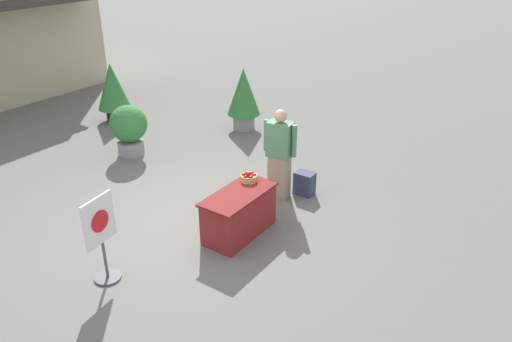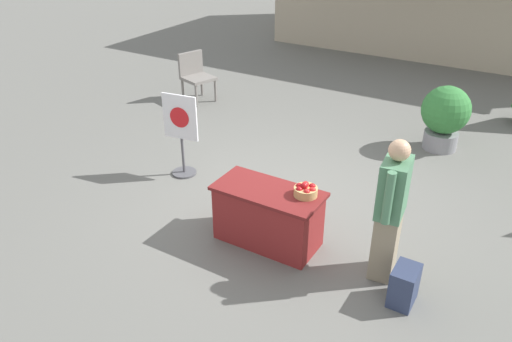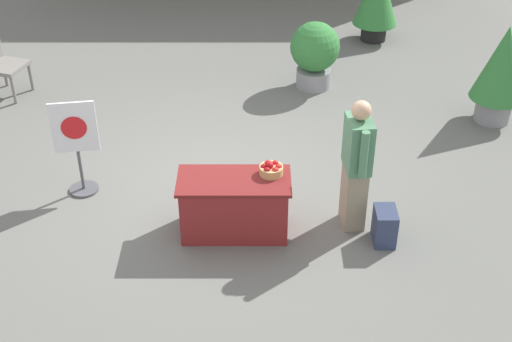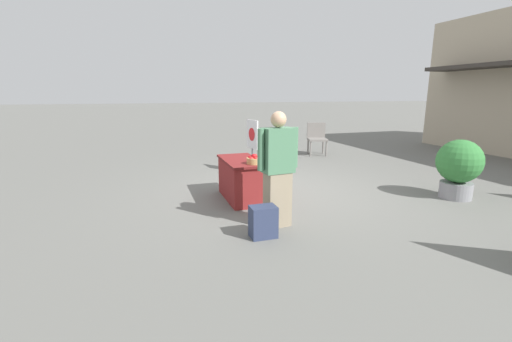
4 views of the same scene
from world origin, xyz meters
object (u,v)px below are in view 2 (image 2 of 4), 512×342
object	(u,v)px
display_table	(268,216)
person_visitor	(390,210)
potted_plant_near_left	(445,115)
patio_chair	(195,74)
backpack	(404,286)
poster_board	(181,133)
apple_basket	(306,190)

from	to	relation	value
display_table	person_visitor	distance (m)	1.44
person_visitor	potted_plant_near_left	distance (m)	3.54
display_table	patio_chair	world-z (taller)	patio_chair
backpack	poster_board	distance (m)	3.75
backpack	poster_board	bearing A→B (deg)	164.54
person_visitor	patio_chair	world-z (taller)	person_visitor
display_table	backpack	size ratio (longest dim) A/B	3.01
display_table	patio_chair	xyz separation A→B (m)	(-3.64, 3.42, 0.19)
potted_plant_near_left	apple_basket	bearing A→B (deg)	-101.70
backpack	person_visitor	bearing A→B (deg)	134.96
apple_basket	potted_plant_near_left	bearing A→B (deg)	78.30
poster_board	display_table	bearing A→B (deg)	58.72
person_visitor	potted_plant_near_left	bearing A→B (deg)	-92.40
apple_basket	person_visitor	distance (m)	0.95
potted_plant_near_left	poster_board	bearing A→B (deg)	-136.88
backpack	potted_plant_near_left	distance (m)	3.91
display_table	potted_plant_near_left	distance (m)	3.85
potted_plant_near_left	backpack	bearing A→B (deg)	-82.09
person_visitor	poster_board	distance (m)	3.34
backpack	apple_basket	bearing A→B (deg)	166.88
poster_board	patio_chair	xyz separation A→B (m)	(-1.74, 2.61, -0.11)
apple_basket	backpack	world-z (taller)	apple_basket
person_visitor	patio_chair	bearing A→B (deg)	-39.04
display_table	backpack	distance (m)	1.70
display_table	backpack	bearing A→B (deg)	-6.36
poster_board	potted_plant_near_left	distance (m)	4.19
poster_board	patio_chair	bearing A→B (deg)	-154.70
person_visitor	poster_board	world-z (taller)	person_visitor
display_table	apple_basket	world-z (taller)	apple_basket
patio_chair	potted_plant_near_left	xyz separation A→B (m)	(4.79, 0.25, 0.04)
display_table	apple_basket	size ratio (longest dim) A/B	4.76
person_visitor	backpack	xyz separation A→B (m)	(0.33, -0.33, -0.61)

